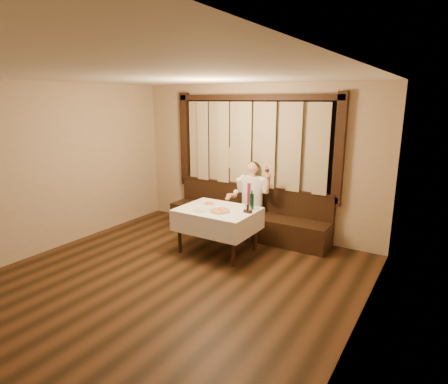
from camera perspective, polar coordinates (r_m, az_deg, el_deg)
The scene contains 10 objects.
room at distance 5.44m, azimuth -5.17°, elevation 3.11°, with size 5.01×6.01×2.81m.
banquette at distance 7.17m, azimuth 3.48°, elevation -4.01°, with size 3.20×0.61×0.94m.
dining_table at distance 6.22m, azimuth -0.97°, elevation -3.50°, with size 1.27×0.97×0.76m.
pizza at distance 6.03m, azimuth -0.63°, elevation -2.87°, with size 0.34×0.34×0.04m.
pasta_red at distance 6.44m, azimuth -2.35°, elevation -1.63°, with size 0.24×0.24×0.08m.
pasta_cream at distance 6.10m, azimuth -3.48°, elevation -2.48°, with size 0.28×0.28×0.09m.
green_bottle at distance 6.14m, azimuth 4.24°, elevation -1.42°, with size 0.07×0.07×0.32m.
table_wine_glass at distance 6.26m, azimuth 4.25°, elevation -1.18°, with size 0.07×0.07×0.18m.
cruet_caddy at distance 5.98m, azimuth 3.65°, elevation -2.72°, with size 0.13×0.06×0.14m.
seated_man at distance 6.90m, azimuth 4.08°, elevation -0.32°, with size 0.78×0.58×1.41m.
Camera 1 is at (3.22, -3.29, 2.51)m, focal length 30.00 mm.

